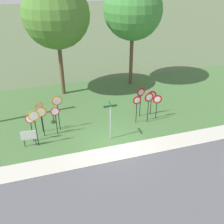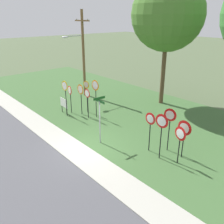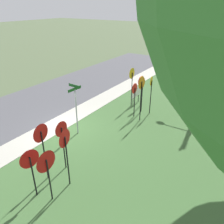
{
  "view_description": "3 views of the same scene",
  "coord_description": "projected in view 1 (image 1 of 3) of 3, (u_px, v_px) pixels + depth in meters",
  "views": [
    {
      "loc": [
        -4.53,
        -14.1,
        11.25
      ],
      "look_at": [
        0.67,
        2.77,
        1.16
      ],
      "focal_mm": 41.86,
      "sensor_mm": 36.0,
      "label": 1
    },
    {
      "loc": [
        10.43,
        -7.19,
        7.35
      ],
      "look_at": [
        -0.01,
        1.88,
        1.82
      ],
      "focal_mm": 38.74,
      "sensor_mm": 36.0,
      "label": 2
    },
    {
      "loc": [
        8.24,
        8.68,
        6.86
      ],
      "look_at": [
        -0.65,
        2.87,
        1.66
      ],
      "focal_mm": 35.88,
      "sensor_mm": 36.0,
      "label": 3
    }
  ],
  "objects": [
    {
      "name": "ground_plane",
      "position": [
        115.0,
        146.0,
        18.44
      ],
      "size": [
        160.0,
        160.0,
        0.0
      ],
      "primitive_type": "plane",
      "color": "#4C5B3D"
    },
    {
      "name": "road_asphalt",
      "position": [
        141.0,
        197.0,
        14.46
      ],
      "size": [
        44.0,
        6.4,
        0.01
      ],
      "primitive_type": "cube",
      "color": "#4C4C51",
      "rests_on": "ground_plane"
    },
    {
      "name": "stop_sign_far_left",
      "position": [
        55.0,
        115.0,
        18.84
      ],
      "size": [
        0.66,
        0.09,
        2.3
      ],
      "rotation": [
        0.0,
        0.0,
        -0.02
      ],
      "color": "black",
      "rests_on": "grass_median"
    },
    {
      "name": "sidewalk_strip",
      "position": [
        118.0,
        153.0,
        17.76
      ],
      "size": [
        44.0,
        1.6,
        0.06
      ],
      "primitive_type": "cube",
      "color": "#ADAA9E",
      "rests_on": "ground_plane"
    },
    {
      "name": "stop_sign_near_right",
      "position": [
        40.0,
        111.0,
        19.03
      ],
      "size": [
        0.61,
        0.13,
        2.6
      ],
      "rotation": [
        0.0,
        0.0,
        0.17
      ],
      "color": "black",
      "rests_on": "grass_median"
    },
    {
      "name": "yield_sign_near_right",
      "position": [
        137.0,
        103.0,
        20.22
      ],
      "size": [
        0.7,
        0.1,
        2.38
      ],
      "rotation": [
        0.0,
        0.0,
        0.0
      ],
      "color": "black",
      "rests_on": "grass_median"
    },
    {
      "name": "yield_sign_far_right",
      "position": [
        149.0,
        100.0,
        20.2
      ],
      "size": [
        0.78,
        0.12,
        2.62
      ],
      "rotation": [
        0.0,
        0.0,
        0.08
      ],
      "color": "black",
      "rests_on": "grass_median"
    },
    {
      "name": "stop_sign_center_tall",
      "position": [
        35.0,
        121.0,
        17.43
      ],
      "size": [
        0.76,
        0.1,
        2.81
      ],
      "rotation": [
        0.0,
        0.0,
        0.03
      ],
      "color": "black",
      "rests_on": "grass_median"
    },
    {
      "name": "yield_sign_far_left",
      "position": [
        152.0,
        97.0,
        21.41
      ],
      "size": [
        0.84,
        0.1,
        2.2
      ],
      "rotation": [
        0.0,
        0.0,
        -0.02
      ],
      "color": "black",
      "rests_on": "grass_median"
    },
    {
      "name": "yield_sign_near_left",
      "position": [
        157.0,
        101.0,
        20.94
      ],
      "size": [
        0.75,
        0.17,
        2.12
      ],
      "rotation": [
        0.0,
        0.0,
        -0.19
      ],
      "color": "black",
      "rests_on": "grass_median"
    },
    {
      "name": "oak_tree_right",
      "position": [
        133.0,
        10.0,
        24.31
      ],
      "size": [
        5.55,
        5.55,
        10.17
      ],
      "color": "brown",
      "rests_on": "grass_median"
    },
    {
      "name": "stop_sign_far_right",
      "position": [
        31.0,
        122.0,
        18.07
      ],
      "size": [
        0.68,
        0.15,
        2.25
      ],
      "rotation": [
        0.0,
        0.0,
        -0.18
      ],
      "color": "black",
      "rests_on": "grass_median"
    },
    {
      "name": "notice_board",
      "position": [
        29.0,
        136.0,
        18.0
      ],
      "size": [
        1.1,
        0.09,
        1.25
      ],
      "rotation": [
        0.0,
        0.0,
        -0.05
      ],
      "color": "black",
      "rests_on": "grass_median"
    },
    {
      "name": "street_name_post",
      "position": [
        110.0,
        118.0,
        18.3
      ],
      "size": [
        0.96,
        0.82,
        2.96
      ],
      "rotation": [
        0.0,
        0.0,
        -0.04
      ],
      "color": "#9EA0A8",
      "rests_on": "grass_median"
    },
    {
      "name": "stop_sign_near_left",
      "position": [
        42.0,
        115.0,
        18.57
      ],
      "size": [
        0.78,
        0.09,
        2.45
      ],
      "rotation": [
        0.0,
        0.0,
        -0.01
      ],
      "color": "black",
      "rests_on": "grass_median"
    },
    {
      "name": "oak_tree_left",
      "position": [
        56.0,
        15.0,
        22.18
      ],
      "size": [
        5.81,
        5.81,
        10.3
      ],
      "color": "brown",
      "rests_on": "grass_median"
    },
    {
      "name": "stop_sign_far_center",
      "position": [
        57.0,
        105.0,
        19.13
      ],
      "size": [
        0.78,
        0.1,
        2.93
      ],
      "rotation": [
        0.0,
        0.0,
        0.04
      ],
      "color": "black",
      "rests_on": "grass_median"
    },
    {
      "name": "yield_sign_center",
      "position": [
        141.0,
        95.0,
        21.01
      ],
      "size": [
        0.73,
        0.17,
        2.59
      ],
      "rotation": [
        0.0,
        0.0,
        0.19
      ],
      "color": "black",
      "rests_on": "grass_median"
    },
    {
      "name": "grass_median",
      "position": [
        94.0,
        107.0,
        23.41
      ],
      "size": [
        44.0,
        12.0,
        0.04
      ],
      "primitive_type": "cube",
      "color": "#3D6033",
      "rests_on": "ground_plane"
    }
  ]
}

